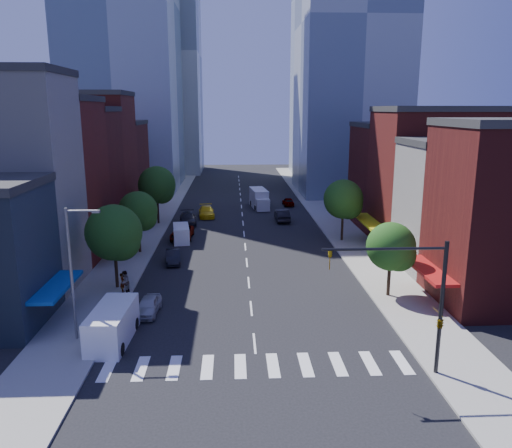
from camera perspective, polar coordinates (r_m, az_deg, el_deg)
The scene contains 34 objects.
ground at distance 34.27m, azimuth -0.17°, elevation -13.48°, with size 220.00×220.00×0.00m, color black.
sidewalk_left at distance 73.12m, azimuth -11.40°, elevation 0.74°, with size 5.00×120.00×0.15m, color gray.
sidewalk_right at distance 73.58m, azimuth 8.22°, elevation 0.94°, with size 5.00×120.00×0.15m, color gray.
crosswalk at distance 31.62m, azimuth 0.08°, elevation -15.90°, with size 19.00×3.00×0.01m, color silver.
bldg_left_1 at distance 47.38m, azimuth -27.24°, elevation 3.94°, with size 12.00×8.00×18.00m, color #B3AEA6.
bldg_left_2 at distance 55.28m, azimuth -23.56°, elevation 4.35°, with size 12.00×9.00×16.00m, color maroon.
bldg_left_3 at distance 63.28m, azimuth -20.85°, elevation 5.09°, with size 12.00×8.00×15.00m, color #4C1313.
bldg_left_4 at distance 71.25m, azimuth -18.83°, elevation 6.85°, with size 12.00×9.00×17.00m, color maroon.
bldg_left_5 at distance 80.58m, azimuth -16.89°, elevation 6.19°, with size 12.00×10.00×13.00m, color #4C1313.
bldg_right_1 at distance 51.66m, azimuth 23.00°, elevation 1.61°, with size 12.00×8.00×12.00m, color #B3AEA6.
bldg_right_2 at distance 59.54m, azimuth 19.45°, elevation 4.75°, with size 12.00×10.00×15.00m, color maroon.
bldg_right_3 at distance 68.96m, azimuth 16.31°, elevation 5.17°, with size 12.00×10.00×13.00m, color #4C1313.
tower_nw at distance 104.62m, azimuth -15.31°, elevation 23.44°, with size 20.00×22.00×70.00m, color #8C99A8.
tower_ne at distance 96.20m, azimuth 10.94°, elevation 21.59°, with size 18.00×20.00×60.00m, color #9EA5AD.
tower_far_w at distance 127.38m, azimuth -10.75°, elevation 18.52°, with size 18.00×18.00×56.00m, color #9EA5AD.
traffic_signal at distance 30.57m, azimuth 19.44°, elevation -9.13°, with size 7.24×2.24×8.00m.
streetlight at distance 34.80m, azimuth -20.13°, elevation -4.53°, with size 2.25×0.25×9.00m.
tree_left_near at distance 44.01m, azimuth -15.75°, elevation -1.19°, with size 4.80×4.80×7.30m.
tree_left_mid at distance 54.58m, azimuth -13.20°, elevation 1.29°, with size 4.20×4.20×6.65m.
tree_left_far at distance 68.07m, azimuth -11.14°, elevation 4.24°, with size 5.00×5.00×7.75m.
tree_right_near at distance 42.18m, azimuth 15.38°, elevation -2.72°, with size 4.00×4.00×6.20m.
tree_right_far at distance 58.97m, azimuth 10.10°, elevation 2.63°, with size 4.60×4.60×7.20m.
parked_car_front at distance 39.39m, azimuth -12.21°, elevation -9.10°, with size 1.56×3.89×1.32m, color #A5A6AA.
parked_car_second at distance 51.43m, azimuth -9.47°, elevation -3.69°, with size 1.41×4.04×1.33m, color black.
parked_car_third at distance 60.67m, azimuth -8.43°, elevation -1.01°, with size 2.46×5.34×1.48m, color #999999.
parked_car_rear at distance 68.30m, azimuth -7.80°, elevation 0.63°, with size 2.19×5.39×1.57m, color black.
cargo_van_near at distance 35.23m, azimuth -16.16°, elevation -11.10°, with size 2.57×5.82×2.43m.
cargo_van_far at distance 59.42m, azimuth -8.54°, elevation -1.11°, with size 2.35×4.64×1.90m.
taxi at distance 72.62m, azimuth -5.68°, elevation 1.41°, with size 2.16×5.31×1.54m, color yellow.
traffic_car_oncoming at distance 69.54m, azimuth 2.99°, elevation 0.99°, with size 1.75×5.02×1.65m, color black.
traffic_car_far at distance 80.91m, azimuth 3.70°, elevation 2.57°, with size 1.57×3.89×1.33m, color #999999.
box_truck at distance 78.98m, azimuth 0.38°, elevation 2.86°, with size 2.95×7.42×2.91m.
pedestrian_near at distance 43.85m, azimuth -15.00°, elevation -6.49°, with size 0.61×0.40×1.68m, color #999999.
pedestrian_far at distance 43.50m, azimuth -14.78°, elevation -6.44°, with size 0.95×0.74×1.95m, color #999999.
Camera 1 is at (-1.34, -30.64, 15.29)m, focal length 35.00 mm.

